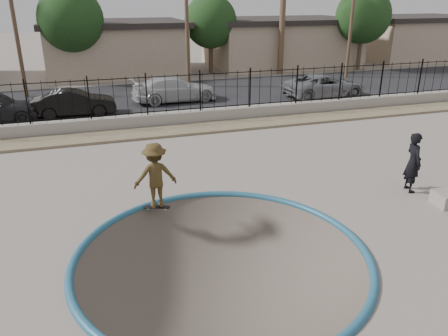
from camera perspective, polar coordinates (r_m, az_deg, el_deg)
ground at (r=22.56m, az=-10.28°, el=3.75°), size 120.00×120.00×2.20m
bowl_pit at (r=10.45m, az=-0.27°, el=-11.43°), size 6.84×6.84×1.80m
coping_ring at (r=10.45m, az=-0.27°, el=-11.43°), size 7.04×7.04×0.20m
rock_strip at (r=19.57m, az=-9.33°, el=4.58°), size 42.00×1.60×0.11m
retaining_wall at (r=20.55m, az=-9.86°, el=6.08°), size 42.00×0.45×0.60m
fence at (r=20.27m, az=-10.08°, el=9.35°), size 40.00×0.04×1.80m
street at (r=27.09m, az=-11.97°, el=9.07°), size 90.00×8.00×0.04m
house_center at (r=36.14m, az=-14.01°, el=15.12°), size 10.60×8.60×3.90m
house_east at (r=39.70m, az=7.36°, el=16.09°), size 12.60×8.60×3.90m
house_east_far at (r=47.30m, az=23.54°, el=15.42°), size 11.60×8.60×3.90m
utility_pole_left at (r=28.57m, az=-25.84°, el=17.62°), size 1.70×0.24×9.00m
utility_pole_mid at (r=29.13m, az=-4.92°, el=20.10°), size 1.70×0.24×9.50m
utility_pole_right at (r=33.94m, az=16.45°, el=19.14°), size 1.70×0.24×9.00m
street_tree_left at (r=32.39m, az=-19.39°, el=17.83°), size 4.32×4.32×6.36m
street_tree_mid at (r=34.77m, az=-1.77°, el=18.56°), size 3.96×3.96×5.83m
street_tree_right at (r=38.12m, az=17.74°, el=18.42°), size 4.32×4.32×6.36m
skater at (r=12.32m, az=-8.96°, el=-1.39°), size 1.23×0.74×1.88m
skateboard at (r=12.69m, az=-8.72°, el=-5.07°), size 0.75×0.42×0.06m
videographer at (r=14.55m, az=23.47°, el=0.68°), size 0.58×0.77×1.88m
car_b at (r=23.31m, az=-18.95°, el=8.07°), size 3.99×1.40×1.31m
car_c at (r=25.33m, az=-6.47°, el=10.20°), size 4.96×2.31×1.40m
car_d at (r=26.94m, az=12.98°, el=10.45°), size 5.06×2.56×1.37m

